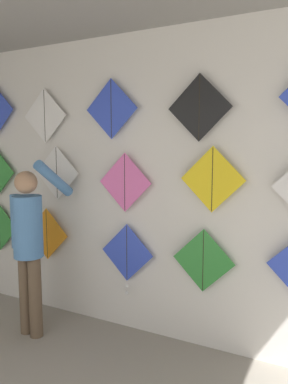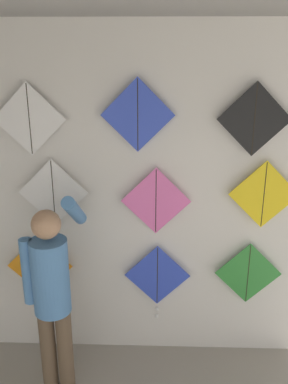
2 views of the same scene
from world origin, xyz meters
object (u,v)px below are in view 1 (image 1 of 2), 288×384
at_px(shopkeeper, 29,238).
at_px(kite_7, 125,183).
at_px(kite_13, 199,108).
at_px(kite_8, 212,179).
at_px(kite_2, 127,255).
at_px(kite_3, 203,261).
at_px(kite_1, 47,234).
at_px(kite_12, 111,109).
at_px(kite_11, 45,116).
at_px(kite_6, 57,173).

xyz_separation_m(shopkeeper, kite_7, (0.75, 0.48, 0.51)).
relative_size(kite_7, kite_13, 1.00).
height_order(kite_8, kite_13, kite_13).
xyz_separation_m(kite_2, kite_3, (0.76, 0.00, 0.06)).
distance_m(kite_1, kite_12, 1.52).
relative_size(kite_3, kite_12, 1.00).
distance_m(kite_2, kite_8, 1.12).
height_order(shopkeeper, kite_11, kite_11).
distance_m(kite_2, kite_7, 0.70).
distance_m(kite_8, kite_11, 1.88).
distance_m(kite_7, kite_8, 0.84).
bearing_deg(kite_8, kite_1, 180.00).
bearing_deg(kite_8, kite_7, 180.00).
height_order(kite_1, kite_8, kite_8).
xyz_separation_m(kite_1, kite_12, (0.83, 0.00, 1.28)).
xyz_separation_m(kite_1, kite_11, (0.02, 0.00, 1.24)).
height_order(kite_2, kite_8, kite_8).
height_order(kite_1, kite_11, kite_11).
bearing_deg(kite_13, kite_7, 180.00).
relative_size(kite_11, kite_12, 1.00).
bearing_deg(kite_8, kite_3, 180.00).
height_order(kite_8, kite_12, kite_12).
relative_size(kite_7, kite_12, 1.00).
distance_m(kite_3, kite_7, 1.00).
bearing_deg(kite_1, kite_11, 0.00).
bearing_deg(shopkeeper, kite_12, 43.83).
xyz_separation_m(kite_3, kite_12, (-0.92, 0.00, 1.31)).
xyz_separation_m(kite_1, kite_8, (1.81, 0.00, 0.66)).
xyz_separation_m(shopkeeper, kite_8, (1.59, 0.48, 0.57)).
relative_size(shopkeeper, kite_13, 3.00).
distance_m(kite_7, kite_13, 0.97).
bearing_deg(kite_8, kite_2, -179.95).
bearing_deg(kite_13, kite_1, 180.00).
bearing_deg(kite_7, shopkeeper, -147.23).
height_order(kite_3, kite_8, kite_8).
bearing_deg(kite_6, kite_2, -0.05).
height_order(kite_2, kite_12, kite_12).
bearing_deg(kite_8, kite_6, 180.00).
distance_m(kite_2, kite_13, 1.52).
bearing_deg(shopkeeper, kite_7, 38.22).
relative_size(shopkeeper, kite_11, 3.00).
bearing_deg(kite_3, kite_6, 180.00).
bearing_deg(kite_7, kite_11, 180.00).
xyz_separation_m(kite_6, kite_8, (1.65, 0.00, 0.00)).
bearing_deg(kite_7, kite_13, 0.00).
bearing_deg(kite_1, shopkeeper, -65.12).
bearing_deg(kite_11, kite_13, 0.00).
distance_m(kite_3, kite_11, 2.15).
bearing_deg(kite_3, kite_12, 180.00).
xyz_separation_m(kite_3, kite_11, (-1.72, 0.00, 1.28)).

